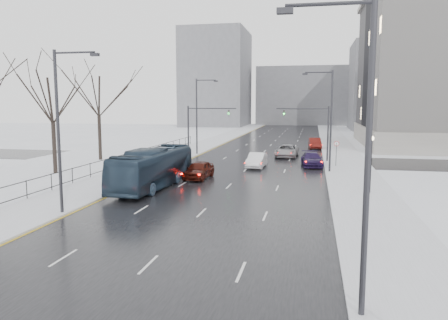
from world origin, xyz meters
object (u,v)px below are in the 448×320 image
Objects in this scene: sedan_right_cross at (287,151)px; sedan_right_distant at (315,143)px; sedan_right_far at (312,159)px; streetlight_l_far at (198,112)px; sedan_center_near at (199,170)px; streetlight_r_mid at (329,116)px; lamppost_r_mid at (371,156)px; no_uturn_sign at (336,146)px; mast_signal_left at (197,126)px; streetlight_r_near at (361,144)px; mast_signal_right at (319,127)px; sedan_right_near at (257,160)px; bus at (153,168)px; streetlight_l_near at (61,124)px; tree_park_d at (56,174)px; tree_park_e at (101,161)px.

sedan_right_distant is at bearing 76.33° from sedan_right_cross.
sedan_right_far is (3.15, -7.65, -0.03)m from sedan_right_cross.
sedan_center_near is at bearing -75.02° from streetlight_l_far.
streetlight_r_mid is at bearing -36.30° from streetlight_l_far.
streetlight_r_mid is 2.34× the size of lamppost_r_mid.
streetlight_l_far is at bearing -148.79° from sedan_right_distant.
sedan_center_near is 0.83× the size of sedan_right_cross.
mast_signal_left is at bearing 166.40° from no_uturn_sign.
lamppost_r_mid is (2.83, 20.00, -2.67)m from streetlight_r_near.
streetlight_r_mid reaches higher than sedan_center_near.
mast_signal_right is 1.37× the size of sedan_right_near.
sedan_right_far is (12.54, 14.84, -0.85)m from bus.
mast_signal_left is (0.84, -4.00, -1.51)m from streetlight_l_far.
bus is 2.21× the size of sedan_right_far.
streetlight_r_near is at bearing -93.60° from sedan_right_distant.
lamppost_r_mid is at bearing -74.18° from streetlight_r_mid.
streetlight_l_near is 3.70× the size of no_uturn_sign.
sedan_right_cross is (-7.50, 21.68, -2.12)m from lamppost_r_mid.
sedan_right_cross is at bearing 106.75° from sedan_right_far.
mast_signal_right is at bearing -93.62° from sedan_right_distant.
streetlight_r_near reaches higher than mast_signal_left.
sedan_right_cross is at bearing 69.78° from streetlight_l_near.
no_uturn_sign is at bearing -49.99° from sedan_right_cross.
streetlight_l_near is at bearing -152.45° from lamppost_r_mid.
sedan_center_near is 0.99× the size of sedan_right_near.
streetlight_r_mid is 5.30m from no_uturn_sign.
streetlight_l_near is at bearing -118.96° from mast_signal_right.
streetlight_l_near is at bearing -104.86° from sedan_center_near.
streetlight_l_far is 29.30m from lamppost_r_mid.
no_uturn_sign is 8.67m from sedan_right_near.
streetlight_r_near is at bearing -42.75° from tree_park_d.
streetlight_r_mid is 1.00× the size of streetlight_l_near.
no_uturn_sign is (1.03, 34.00, -3.32)m from streetlight_r_near.
streetlight_r_mid is at bearing 50.76° from streetlight_l_near.
streetlight_l_near is at bearing -55.47° from tree_park_d.
streetlight_l_far is at bearing 134.88° from sedan_right_near.
sedan_center_near is (14.45, 0.00, 0.84)m from tree_park_d.
mast_signal_right is (15.49, 28.00, -1.51)m from streetlight_l_near.
bus is 5.50m from sedan_center_near.
tree_park_d is 1.25× the size of streetlight_r_mid.
mast_signal_left reaches higher than bus.
sedan_center_near is at bearing -107.77° from sedan_right_cross.
tree_park_e is at bearing 127.79° from streetlight_r_near.
tree_park_d is 38.20m from sedan_right_distant.
tree_park_d is at bearing -118.15° from streetlight_l_far.
streetlight_r_mid is 1.54× the size of mast_signal_left.
streetlight_r_near is at bearing -98.06° from lamppost_r_mid.
bus is (12.31, -14.81, 1.64)m from tree_park_e.
sedan_right_near is 0.98× the size of sedan_right_distant.
tree_park_d is 2.92× the size of lamppost_r_mid.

